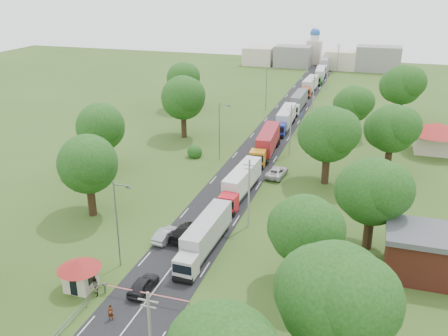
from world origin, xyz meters
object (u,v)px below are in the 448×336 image
at_px(boom_barrier, 133,291).
at_px(truck_0, 205,236).
at_px(guard_booth, 80,270).
at_px(car_lane_front, 143,285).
at_px(info_sign, 301,118).
at_px(pedestrian_near, 111,313).
at_px(car_lane_mid, 166,235).

distance_m(boom_barrier, truck_0, 11.30).
height_order(guard_booth, car_lane_front, guard_booth).
height_order(guard_booth, info_sign, info_sign).
bearing_deg(info_sign, boom_barrier, -96.24).
distance_m(truck_0, car_lane_front, 9.80).
bearing_deg(guard_booth, pedestrian_near, -33.19).
bearing_deg(boom_barrier, guard_booth, -179.99).
xyz_separation_m(guard_booth, car_lane_mid, (4.20, 11.70, -1.43)).
bearing_deg(car_lane_mid, boom_barrier, 105.33).
xyz_separation_m(boom_barrier, car_lane_mid, (-1.64, 11.70, -0.16)).
height_order(car_lane_mid, pedestrian_near, pedestrian_near).
bearing_deg(pedestrian_near, car_lane_front, 69.22).
bearing_deg(info_sign, car_lane_mid, -99.64).
bearing_deg(car_lane_front, info_sign, -93.45).
distance_m(info_sign, truck_0, 49.45).
distance_m(truck_0, pedestrian_near, 14.79).
relative_size(truck_0, pedestrian_near, 8.71).
bearing_deg(info_sign, car_lane_front, -96.05).
relative_size(boom_barrier, info_sign, 2.25).
height_order(guard_booth, truck_0, truck_0).
relative_size(boom_barrier, car_lane_mid, 2.07).
bearing_deg(car_lane_mid, truck_0, 176.06).
xyz_separation_m(boom_barrier, truck_0, (3.63, 10.65, 1.09)).
height_order(truck_0, car_lane_mid, truck_0).
distance_m(car_lane_front, pedestrian_near, 5.07).
bearing_deg(guard_booth, car_lane_mid, 70.26).
xyz_separation_m(truck_0, car_lane_mid, (-5.27, 1.05, -1.25)).
height_order(guard_booth, car_lane_mid, guard_booth).
bearing_deg(pedestrian_near, truck_0, 62.62).
xyz_separation_m(guard_booth, info_sign, (12.40, 60.00, 0.84)).
bearing_deg(car_lane_mid, car_lane_front, 108.43).
xyz_separation_m(info_sign, car_lane_mid, (-8.20, -48.30, -2.27)).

